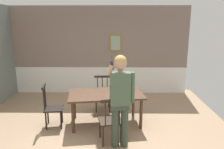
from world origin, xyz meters
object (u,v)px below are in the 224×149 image
at_px(dining_table, 106,97).
at_px(person_figure, 121,95).
at_px(chair_at_table_head, 52,107).
at_px(chair_near_window, 103,93).
at_px(chair_by_doorway, 111,120).

height_order(dining_table, person_figure, person_figure).
bearing_deg(chair_at_table_head, chair_near_window, 123.99).
bearing_deg(dining_table, chair_at_table_head, -171.58).
bearing_deg(person_figure, dining_table, -80.45).
distance_m(chair_at_table_head, person_figure, 1.84).
height_order(chair_at_table_head, person_figure, person_figure).
distance_m(dining_table, chair_by_doorway, 0.90).
bearing_deg(dining_table, chair_near_window, 98.22).
bearing_deg(chair_at_table_head, dining_table, 88.89).
xyz_separation_m(dining_table, chair_by_doorway, (0.13, -0.87, -0.19)).
distance_m(chair_near_window, chair_by_doorway, 1.75).
bearing_deg(person_figure, chair_by_doorway, -45.44).
relative_size(dining_table, person_figure, 1.02).
bearing_deg(chair_by_doorway, chair_near_window, 85.40).
distance_m(chair_by_doorway, person_figure, 0.61).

